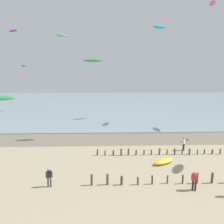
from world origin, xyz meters
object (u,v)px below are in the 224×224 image
at_px(kite_aloft_11, 93,61).
at_px(person_by_waterline, 194,180).
at_px(grounded_kite, 164,161).
at_px(kite_aloft_2, 62,35).
at_px(kite_aloft_1, 24,66).
at_px(kite_aloft_8, 159,27).
at_px(person_nearest_camera, 184,144).
at_px(kite_aloft_5, 213,3).
at_px(kite_aloft_3, 2,98).
at_px(kite_aloft_0, 13,31).
at_px(person_trailing_behind, 49,177).

bearing_deg(kite_aloft_11, person_by_waterline, -65.65).
distance_m(grounded_kite, kite_aloft_11, 16.80).
bearing_deg(kite_aloft_2, person_by_waterline, 75.26).
relative_size(kite_aloft_1, kite_aloft_8, 1.07).
xyz_separation_m(person_nearest_camera, kite_aloft_5, (9.52, 15.60, 21.04)).
xyz_separation_m(person_by_waterline, kite_aloft_3, (-18.84, 7.71, 6.08)).
xyz_separation_m(person_nearest_camera, kite_aloft_1, (-29.56, 29.38, 10.37)).
xyz_separation_m(kite_aloft_3, kite_aloft_11, (9.71, 7.54, 4.39)).
height_order(kite_aloft_0, kite_aloft_1, kite_aloft_0).
height_order(kite_aloft_0, kite_aloft_3, kite_aloft_0).
bearing_deg(person_by_waterline, grounded_kite, 101.47).
distance_m(grounded_kite, kite_aloft_3, 19.07).
distance_m(person_trailing_behind, kite_aloft_5, 40.24).
distance_m(person_by_waterline, kite_aloft_1, 48.59).
bearing_deg(kite_aloft_5, kite_aloft_2, -99.96).
height_order(person_nearest_camera, grounded_kite, person_nearest_camera).
bearing_deg(kite_aloft_11, kite_aloft_0, 146.25).
distance_m(kite_aloft_0, kite_aloft_5, 35.10).
xyz_separation_m(person_by_waterline, kite_aloft_0, (-22.57, 22.15, 15.59)).
bearing_deg(kite_aloft_3, kite_aloft_11, 31.66).
bearing_deg(kite_aloft_2, person_trailing_behind, 59.16).
xyz_separation_m(grounded_kite, kite_aloft_3, (-17.71, 2.16, 6.74)).
bearing_deg(person_trailing_behind, kite_aloft_3, 134.07).
height_order(grounded_kite, kite_aloft_0, kite_aloft_0).
bearing_deg(kite_aloft_0, grounded_kite, 1.95).
distance_m(person_by_waterline, kite_aloft_11, 20.63).
bearing_deg(person_trailing_behind, kite_aloft_0, 115.84).
xyz_separation_m(person_trailing_behind, kite_aloft_11, (3.17, 14.29, 10.47)).
relative_size(person_by_waterline, grounded_kite, 0.66).
height_order(kite_aloft_5, kite_aloft_8, kite_aloft_5).
xyz_separation_m(kite_aloft_1, kite_aloft_8, (30.73, -9.03, 7.38)).
distance_m(kite_aloft_3, kite_aloft_11, 13.05).
height_order(person_trailing_behind, kite_aloft_2, kite_aloft_2).
bearing_deg(kite_aloft_2, kite_aloft_5, 115.17).
height_order(grounded_kite, kite_aloft_5, kite_aloft_5).
xyz_separation_m(kite_aloft_0, kite_aloft_11, (13.44, -6.90, -5.12)).
bearing_deg(kite_aloft_3, kite_aloft_2, 81.83).
distance_m(person_by_waterline, kite_aloft_5, 34.94).
xyz_separation_m(kite_aloft_0, kite_aloft_8, (26.18, 7.78, 2.16)).
bearing_deg(kite_aloft_5, person_by_waterline, -9.37).
bearing_deg(kite_aloft_2, grounded_kite, 77.13).
bearing_deg(kite_aloft_11, kite_aloft_3, -148.70).
xyz_separation_m(person_by_waterline, kite_aloft_8, (3.62, 29.94, 17.75)).
distance_m(person_trailing_behind, kite_aloft_3, 11.19).
bearing_deg(person_nearest_camera, person_by_waterline, -104.34).
height_order(person_trailing_behind, kite_aloft_3, kite_aloft_3).
height_order(kite_aloft_0, kite_aloft_11, kite_aloft_0).
bearing_deg(kite_aloft_5, kite_aloft_11, -48.75).
height_order(person_trailing_behind, kite_aloft_0, kite_aloft_0).
bearing_deg(kite_aloft_3, grounded_kite, -13.15).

